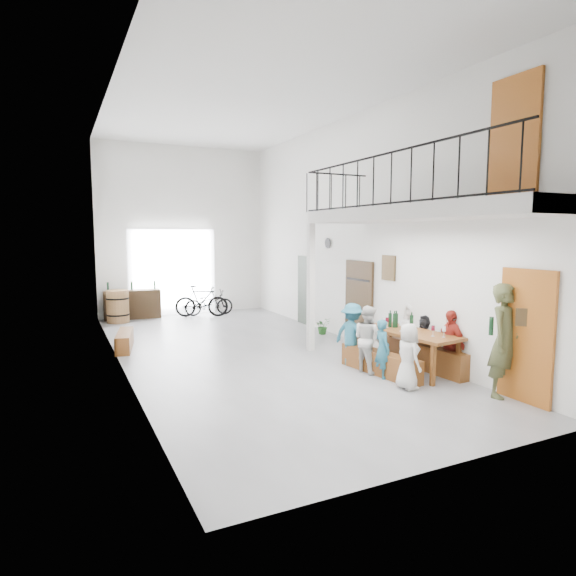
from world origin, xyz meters
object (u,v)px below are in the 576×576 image
serving_counter (132,304)px  side_bench (125,341)px  host_standing (505,341)px  bicycle_near (209,303)px  tasting_table (410,335)px  bench_inner (380,363)px  oak_barrel (118,306)px

serving_counter → side_bench: bearing=-96.7°
host_standing → bicycle_near: 10.03m
tasting_table → serving_counter: bearing=107.6°
tasting_table → bicycle_near: bicycle_near is taller
host_standing → bench_inner: bearing=102.5°
serving_counter → host_standing: host_standing is taller
host_standing → oak_barrel: bearing=100.1°
tasting_table → bicycle_near: 8.17m
tasting_table → side_bench: bearing=130.2°
tasting_table → serving_counter: size_ratio=1.22×
tasting_table → bench_inner: 0.80m
bench_inner → side_bench: 5.85m
serving_counter → tasting_table: bearing=-61.3°
tasting_table → side_bench: (-4.70, 4.29, -0.51)m
side_bench → bicycle_near: (3.10, 3.72, 0.21)m
oak_barrel → serving_counter: bearing=45.8°
tasting_table → oak_barrel: bearing=111.8°
bench_inner → oak_barrel: size_ratio=1.94×
host_standing → bicycle_near: bearing=85.2°
bench_inner → serving_counter: bearing=104.7°
bicycle_near → side_bench: bearing=145.1°
bench_inner → tasting_table: bearing=-15.9°
tasting_table → bench_inner: size_ratio=1.10×
serving_counter → bicycle_near: serving_counter is taller
serving_counter → bicycle_near: size_ratio=1.08×
tasting_table → side_bench: tasting_table is taller
tasting_table → oak_barrel: (-4.44, 7.93, -0.22)m
side_bench → bicycle_near: size_ratio=0.90×
side_bench → host_standing: bearing=-49.9°
side_bench → host_standing: 7.99m
bench_inner → serving_counter: size_ratio=1.11×
oak_barrel → host_standing: bearing=-63.4°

